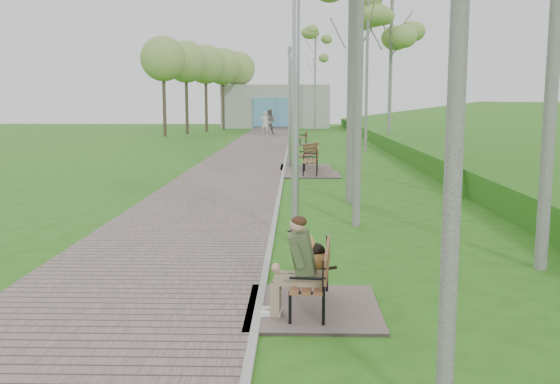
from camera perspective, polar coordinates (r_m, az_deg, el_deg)
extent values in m
plane|color=#295C13|center=(9.16, -1.44, -7.97)|extent=(120.00, 120.00, 0.00)
cube|color=#675853|center=(30.46, -2.67, 3.56)|extent=(3.50, 67.00, 0.04)
cube|color=#999993|center=(30.39, 0.63, 3.57)|extent=(0.10, 67.00, 0.05)
cube|color=#398223|center=(31.11, 23.30, 2.95)|extent=(14.00, 70.00, 1.60)
cube|color=#9E9E99|center=(59.81, -0.38, 7.83)|extent=(10.00, 5.00, 4.00)
cube|color=#5392BA|center=(57.22, -0.47, 7.31)|extent=(4.00, 0.20, 2.60)
cube|color=#675853|center=(7.90, 3.05, -10.52)|extent=(1.64, 1.82, 0.04)
cube|color=brown|center=(7.78, 2.70, -7.81)|extent=(0.52, 1.39, 0.04)
cube|color=brown|center=(7.71, 4.34, -6.09)|extent=(0.15, 1.36, 0.30)
cube|color=#675853|center=(21.77, 2.90, 1.63)|extent=(1.95, 2.17, 0.04)
cube|color=brown|center=(21.72, 2.77, 2.85)|extent=(0.55, 1.65, 0.04)
cube|color=brown|center=(21.69, 3.47, 3.62)|extent=(0.11, 1.63, 0.36)
cube|color=#675853|center=(23.97, 2.38, 2.25)|extent=(1.93, 2.15, 0.04)
cube|color=brown|center=(23.92, 2.27, 3.36)|extent=(1.02, 1.68, 0.04)
cube|color=brown|center=(23.81, 2.86, 4.03)|extent=(0.61, 1.52, 0.35)
cube|color=#675853|center=(36.69, 2.19, 4.38)|extent=(1.58, 1.75, 0.04)
cube|color=brown|center=(36.67, 2.11, 4.97)|extent=(0.45, 1.33, 0.04)
cube|color=brown|center=(36.66, 2.44, 5.34)|extent=(0.09, 1.32, 0.29)
cylinder|color=#A0A3A9|center=(11.30, 1.41, -3.94)|extent=(0.22, 0.22, 0.33)
cylinder|color=#A0A3A9|center=(11.04, 1.46, 9.32)|extent=(0.13, 0.13, 5.52)
cylinder|color=#A0A3A9|center=(24.41, 0.86, 2.64)|extent=(0.18, 0.18, 0.27)
cylinder|color=#A0A3A9|center=(24.29, 0.87, 7.55)|extent=(0.11, 0.11, 4.45)
cylinder|color=#A0A3A9|center=(24.36, 0.88, 12.89)|extent=(0.16, 0.16, 0.22)
cylinder|color=#A0A3A9|center=(44.26, 1.06, 5.25)|extent=(0.21, 0.21, 0.32)
cylinder|color=#A0A3A9|center=(44.19, 1.07, 8.51)|extent=(0.13, 0.13, 5.34)
cylinder|color=#A0A3A9|center=(44.28, 1.08, 12.03)|extent=(0.19, 0.19, 0.27)
cylinder|color=#A0A3A9|center=(52.23, 1.48, 5.72)|extent=(0.20, 0.20, 0.31)
cylinder|color=#A0A3A9|center=(52.17, 1.49, 8.36)|extent=(0.12, 0.12, 5.11)
cylinder|color=#A0A3A9|center=(52.23, 1.50, 11.22)|extent=(0.18, 0.18, 0.26)
imported|color=silver|center=(45.56, -1.38, 6.28)|extent=(0.74, 0.56, 1.82)
imported|color=gray|center=(47.97, -0.98, 6.45)|extent=(1.09, 0.95, 1.92)
cylinder|color=silver|center=(12.82, 7.31, 14.82)|extent=(0.17, 0.17, 8.06)
cylinder|color=silver|center=(17.40, 16.63, 15.04)|extent=(0.19, 0.19, 9.39)
cylinder|color=silver|center=(15.82, 6.70, 15.70)|extent=(0.20, 0.20, 9.21)
cylinder|color=silver|center=(20.29, 16.18, 15.24)|extent=(0.19, 0.19, 10.23)
cylinder|color=silver|center=(33.25, 6.37, 11.33)|extent=(0.19, 0.19, 8.63)
ellipsoid|color=#88A751|center=(33.51, 6.45, 16.04)|extent=(2.76, 2.76, 3.80)
cylinder|color=silver|center=(33.76, 10.06, 10.71)|extent=(0.17, 0.17, 8.05)
ellipsoid|color=#88A751|center=(33.97, 10.18, 15.05)|extent=(2.49, 2.49, 3.54)
cylinder|color=silver|center=(31.99, 7.97, 11.91)|extent=(0.18, 0.18, 9.17)
cylinder|color=silver|center=(54.27, 3.23, 10.19)|extent=(0.16, 0.16, 8.60)
ellipsoid|color=#88A751|center=(54.43, 3.25, 13.09)|extent=(2.25, 2.25, 3.79)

